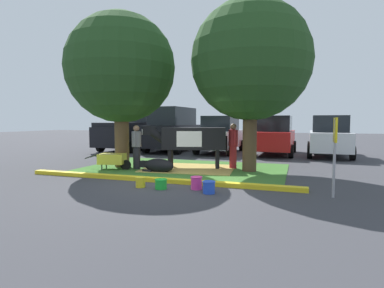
# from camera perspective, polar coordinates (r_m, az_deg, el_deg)

# --- Properties ---
(ground_plane) EXTENTS (80.00, 80.00, 0.00)m
(ground_plane) POSITION_cam_1_polar(r_m,az_deg,el_deg) (9.06, -4.57, -6.95)
(ground_plane) COLOR #38383D
(grass_island) EXTENTS (7.30, 4.76, 0.02)m
(grass_island) POSITION_cam_1_polar(r_m,az_deg,el_deg) (11.46, -1.63, -4.52)
(grass_island) COLOR #386B28
(grass_island) RESTS_ON ground
(curb_yellow) EXTENTS (8.50, 0.24, 0.12)m
(curb_yellow) POSITION_cam_1_polar(r_m,az_deg,el_deg) (9.16, -7.21, -6.47)
(curb_yellow) COLOR yellow
(curb_yellow) RESTS_ON ground
(hay_bedding) EXTENTS (3.41, 2.69, 0.04)m
(hay_bedding) POSITION_cam_1_polar(r_m,az_deg,el_deg) (11.39, -0.49, -4.50)
(hay_bedding) COLOR tan
(hay_bedding) RESTS_ON ground
(shade_tree_left) EXTENTS (4.09, 4.09, 5.78)m
(shade_tree_left) POSITION_cam_1_polar(r_m,az_deg,el_deg) (12.28, -12.92, 13.30)
(shade_tree_left) COLOR brown
(shade_tree_left) RESTS_ON ground
(shade_tree_right) EXTENTS (4.08, 4.08, 5.85)m
(shade_tree_right) POSITION_cam_1_polar(r_m,az_deg,el_deg) (11.10, 10.70, 14.71)
(shade_tree_right) COLOR #4C3823
(shade_tree_right) RESTS_ON ground
(cow_holstein) EXTENTS (3.07, 1.30, 1.55)m
(cow_holstein) POSITION_cam_1_polar(r_m,az_deg,el_deg) (11.43, -0.20, 0.95)
(cow_holstein) COLOR black
(cow_holstein) RESTS_ON ground
(calf_lying) EXTENTS (1.32, 0.59, 0.48)m
(calf_lying) POSITION_cam_1_polar(r_m,az_deg,el_deg) (10.68, -6.25, -3.95)
(calf_lying) COLOR black
(calf_lying) RESTS_ON ground
(person_handler) EXTENTS (0.34, 0.47, 1.66)m
(person_handler) POSITION_cam_1_polar(r_m,az_deg,el_deg) (11.46, 7.53, -0.10)
(person_handler) COLOR maroon
(person_handler) RESTS_ON ground
(person_visitor_near) EXTENTS (0.34, 0.52, 1.60)m
(person_visitor_near) POSITION_cam_1_polar(r_m,az_deg,el_deg) (11.48, -10.11, -0.31)
(person_visitor_near) COLOR black
(person_visitor_near) RESTS_ON ground
(wheelbarrow) EXTENTS (1.62, 0.85, 0.63)m
(wheelbarrow) POSITION_cam_1_polar(r_m,az_deg,el_deg) (11.53, -14.30, -2.71)
(wheelbarrow) COLOR gold
(wheelbarrow) RESTS_ON ground
(parking_sign) EXTENTS (0.06, 0.44, 1.84)m
(parking_sign) POSITION_cam_1_polar(r_m,az_deg,el_deg) (7.75, 24.69, 0.43)
(parking_sign) COLOR #99999E
(parking_sign) RESTS_ON ground
(bucket_yellow) EXTENTS (0.28, 0.28, 0.27)m
(bucket_yellow) POSITION_cam_1_polar(r_m,az_deg,el_deg) (8.43, -9.41, -6.85)
(bucket_yellow) COLOR yellow
(bucket_yellow) RESTS_ON ground
(bucket_green) EXTENTS (0.33, 0.33, 0.26)m
(bucket_green) POSITION_cam_1_polar(r_m,az_deg,el_deg) (8.16, -5.70, -7.25)
(bucket_green) COLOR green
(bucket_green) RESTS_ON ground
(bucket_pink) EXTENTS (0.31, 0.31, 0.33)m
(bucket_pink) POSITION_cam_1_polar(r_m,az_deg,el_deg) (8.08, 0.83, -7.08)
(bucket_pink) COLOR #EA3893
(bucket_pink) RESTS_ON ground
(bucket_blue) EXTENTS (0.32, 0.32, 0.30)m
(bucket_blue) POSITION_cam_1_polar(r_m,az_deg,el_deg) (7.64, 3.11, -7.86)
(bucket_blue) COLOR blue
(bucket_blue) RESTS_ON ground
(pickup_truck_black) EXTENTS (2.35, 5.46, 2.42)m
(pickup_truck_black) POSITION_cam_1_polar(r_m,az_deg,el_deg) (19.27, -10.75, 2.27)
(pickup_truck_black) COLOR black
(pickup_truck_black) RESTS_ON ground
(suv_black) EXTENTS (2.23, 4.66, 2.52)m
(suv_black) POSITION_cam_1_polar(r_m,az_deg,el_deg) (18.02, -3.47, 2.70)
(suv_black) COLOR black
(suv_black) RESTS_ON ground
(sedan_silver) EXTENTS (2.13, 4.45, 2.02)m
(sedan_silver) POSITION_cam_1_polar(r_m,az_deg,el_deg) (17.22, 5.24, 1.67)
(sedan_silver) COLOR silver
(sedan_silver) RESTS_ON ground
(sedan_red) EXTENTS (2.13, 4.45, 2.02)m
(sedan_red) POSITION_cam_1_polar(r_m,az_deg,el_deg) (16.89, 14.93, 1.49)
(sedan_red) COLOR red
(sedan_red) RESTS_ON ground
(hatchback_white) EXTENTS (2.13, 4.45, 2.02)m
(hatchback_white) POSITION_cam_1_polar(r_m,az_deg,el_deg) (16.94, 23.82, 1.28)
(hatchback_white) COLOR silver
(hatchback_white) RESTS_ON ground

